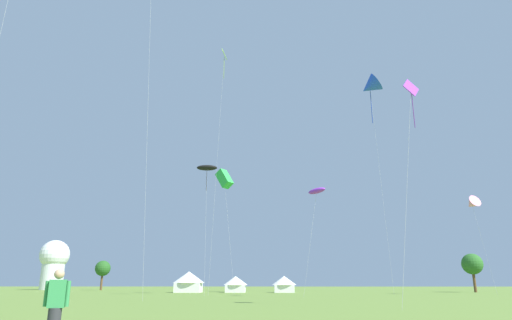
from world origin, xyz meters
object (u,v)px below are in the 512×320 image
Objects in this scene: kite_pink_delta at (472,204)px; tree_distant_left at (103,269)px; festival_tent_right at (284,283)px; tree_distant_right at (472,264)px; kite_purple_parafoil at (317,191)px; person_spectator at (55,310)px; observatory_dome at (54,262)px; festival_tent_center at (236,283)px; kite_blue_delta at (370,86)px; kite_lime_diamond at (224,61)px; kite_black_parafoil at (207,168)px; festival_tent_left at (189,281)px; kite_green_box at (224,179)px; kite_purple_diamond at (411,95)px.

tree_distant_left is at bearing 150.33° from kite_pink_delta.
tree_distant_right reaches higher than festival_tent_right.
kite_purple_parafoil is 6.92× the size of person_spectator.
observatory_dome is 1.76× the size of tree_distant_right.
kite_purple_parafoil is 1.98× the size of tree_distant_left.
festival_tent_center is at bearing 180.00° from festival_tent_right.
kite_blue_delta is at bearing 68.71° from person_spectator.
kite_lime_diamond is 5.63× the size of tree_distant_left.
kite_purple_parafoil is (13.43, -5.55, -4.24)m from kite_black_parafoil.
festival_tent_left is (-8.12, 62.11, 0.94)m from person_spectator.
person_spectator is at bearing -120.27° from tree_distant_right.
person_spectator is at bearing -64.08° from observatory_dome.
festival_tent_center is at bearing 90.61° from person_spectator.
kite_lime_diamond is 2.67× the size of kite_pink_delta.
kite_purple_parafoil is at bearing -51.29° from festival_tent_left.
kite_blue_delta is at bearing -33.03° from tree_distant_left.
kite_black_parafoil is 2.65× the size of tree_distant_right.
kite_green_box is 18.70m from festival_tent_left.
kite_green_box reaches higher than kite_purple_parafoil.
tree_distant_left is (-27.39, 40.23, -11.38)m from kite_black_parafoil.
kite_lime_diamond reaches higher than festival_tent_center.
observatory_dome is at bearing 136.97° from kite_purple_parafoil.
kite_black_parafoil is 60.71m from observatory_dome.
kite_purple_parafoil reaches higher than person_spectator.
festival_tent_right is at bearing 97.86° from kite_purple_parafoil.
kite_purple_parafoil is 38.76m from tree_distant_right.
festival_tent_center is at bearing 108.48° from kite_purple_diamond.
person_spectator is at bearing -85.84° from kite_black_parafoil.
kite_purple_parafoil is at bearing 75.49° from person_spectator.
kite_black_parafoil reaches higher than festival_tent_right.
kite_green_box is 17.92m from festival_tent_center.
person_spectator is at bearing -96.45° from festival_tent_right.
observatory_dome is (-50.43, 27.21, 4.62)m from festival_tent_right.
kite_green_box reaches higher than observatory_dome.
kite_lime_diamond is at bearing 118.47° from kite_purple_diamond.
observatory_dome is at bearing 151.65° from festival_tent_right.
kite_purple_diamond is at bearing -61.53° from kite_lime_diamond.
kite_lime_diamond is at bearing -175.35° from kite_pink_delta.
festival_tent_center is 0.99× the size of festival_tent_right.
kite_purple_parafoil is 2.41× the size of festival_tent_left.
kite_green_box is 7.07m from kite_black_parafoil.
festival_tent_right is (8.71, 10.38, -14.56)m from kite_green_box.
person_spectator is 0.28× the size of tree_distant_right.
kite_lime_diamond is 19.73× the size of person_spectator.
kite_blue_delta reaches higher than festival_tent_center.
kite_pink_delta is 36.57m from festival_tent_center.
tree_distant_right is at bearing 4.62° from festival_tent_center.
kite_green_box is 10.07× the size of person_spectator.
festival_tent_right is 0.64× the size of tree_distant_left.
tree_distant_left is 0.99× the size of tree_distant_right.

